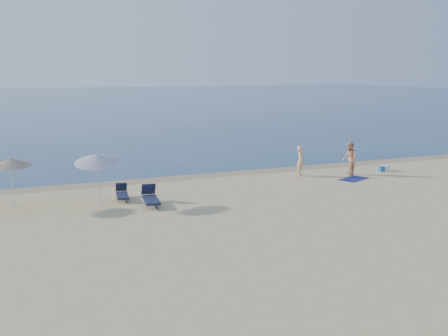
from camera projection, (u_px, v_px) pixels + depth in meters
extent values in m
cube|color=navy|center=(63.00, 101.00, 105.26)|extent=(240.00, 160.00, 0.01)
cube|color=#847254|center=(259.00, 171.00, 32.56)|extent=(240.00, 1.60, 0.00)
imported|color=tan|center=(301.00, 161.00, 30.99)|extent=(0.68, 0.74, 1.69)
imported|color=tan|center=(350.00, 158.00, 31.27)|extent=(1.01, 1.11, 1.87)
cube|color=#0F134E|center=(354.00, 179.00, 30.20)|extent=(1.92, 1.53, 0.03)
cube|color=silver|center=(386.00, 168.00, 32.65)|extent=(0.43, 0.39, 0.33)
cube|color=#1B5993|center=(382.00, 169.00, 32.55)|extent=(0.45, 0.34, 0.31)
cylinder|color=silver|center=(99.00, 185.00, 23.60)|extent=(0.23, 0.47, 2.16)
cone|color=white|center=(96.00, 158.00, 23.83)|extent=(2.48, 2.49, 0.72)
sphere|color=silver|center=(96.00, 154.00, 23.79)|extent=(0.06, 0.06, 0.06)
cylinder|color=silver|center=(12.00, 187.00, 23.45)|extent=(0.11, 0.20, 2.06)
cone|color=#C0B59E|center=(10.00, 162.00, 23.41)|extent=(2.23, 2.24, 0.46)
sphere|color=silver|center=(10.00, 158.00, 23.38)|extent=(0.06, 0.06, 0.06)
cube|color=#151C3A|center=(122.00, 196.00, 25.33)|extent=(0.74, 1.46, 0.09)
cube|color=#151C3A|center=(121.00, 187.00, 25.95)|extent=(0.56, 0.42, 0.45)
cylinder|color=#A5A5AD|center=(127.00, 198.00, 25.40)|extent=(0.03, 0.03, 0.20)
cube|color=#151D3B|center=(151.00, 200.00, 24.31)|extent=(0.86, 1.75, 0.11)
cube|color=#151D3B|center=(148.00, 189.00, 25.05)|extent=(0.67, 0.50, 0.54)
cylinder|color=#A5A5AD|center=(157.00, 202.00, 24.39)|extent=(0.03, 0.03, 0.25)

